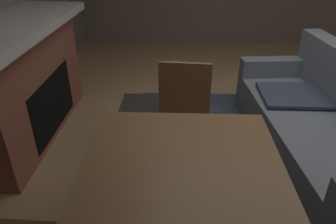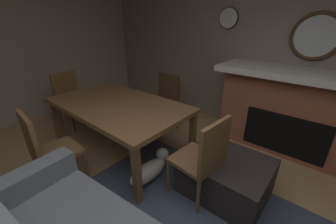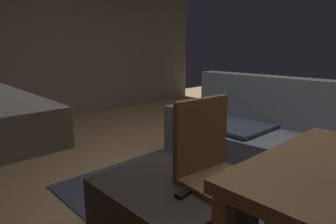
# 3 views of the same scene
# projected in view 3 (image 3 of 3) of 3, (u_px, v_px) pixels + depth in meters

# --- Properties ---
(floor) EXTENTS (8.90, 8.90, 0.00)m
(floor) POSITION_uv_depth(u_px,v_px,m) (251.00, 188.00, 2.68)
(floor) COLOR tan
(wall_left) EXTENTS (0.12, 5.93, 2.76)m
(wall_left) POSITION_uv_depth(u_px,v_px,m) (61.00, 35.00, 5.01)
(wall_left) COLOR gray
(wall_left) RESTS_ON ground
(area_rug) EXTENTS (2.60, 2.00, 0.01)m
(area_rug) POSITION_uv_depth(u_px,v_px,m) (233.00, 202.00, 2.43)
(area_rug) COLOR #3D475B
(area_rug) RESTS_ON ground
(couch) EXTENTS (2.32, 1.06, 0.93)m
(couch) POSITION_uv_depth(u_px,v_px,m) (287.00, 145.00, 2.85)
(couch) COLOR slate
(couch) RESTS_ON ground
(ottoman_coffee_table) EXTENTS (0.86, 0.72, 0.42)m
(ottoman_coffee_table) POSITION_uv_depth(u_px,v_px,m) (169.00, 213.00, 1.91)
(ottoman_coffee_table) COLOR #2D2826
(ottoman_coffee_table) RESTS_ON ground
(tv_remote) EXTENTS (0.08, 0.17, 0.02)m
(tv_remote) POSITION_uv_depth(u_px,v_px,m) (186.00, 192.00, 1.74)
(tv_remote) COLOR black
(tv_remote) RESTS_ON ottoman_coffee_table
(dining_chair_west) EXTENTS (0.48, 0.48, 0.93)m
(dining_chair_west) POSITION_uv_depth(u_px,v_px,m) (213.00, 164.00, 1.89)
(dining_chair_west) COLOR brown
(dining_chair_west) RESTS_ON ground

